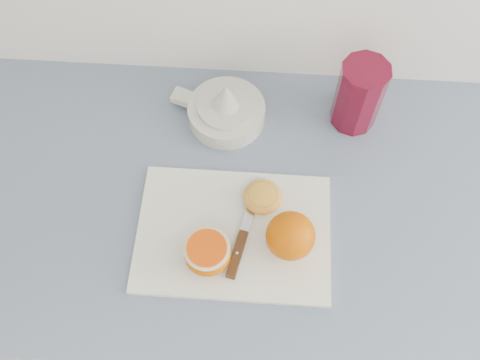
# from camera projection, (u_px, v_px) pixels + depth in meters

# --- Properties ---
(counter) EXTENTS (2.47, 0.64, 0.89)m
(counter) POSITION_uv_depth(u_px,v_px,m) (278.00, 274.00, 1.40)
(counter) COLOR silver
(counter) RESTS_ON ground
(cutting_board) EXTENTS (0.35, 0.25, 0.01)m
(cutting_board) POSITION_uv_depth(u_px,v_px,m) (234.00, 233.00, 0.96)
(cutting_board) COLOR white
(cutting_board) RESTS_ON counter
(whole_orange) EXTENTS (0.09, 0.09, 0.09)m
(whole_orange) POSITION_uv_depth(u_px,v_px,m) (291.00, 236.00, 0.91)
(whole_orange) COLOR #D74F00
(whole_orange) RESTS_ON cutting_board
(half_orange) EXTENTS (0.08, 0.08, 0.05)m
(half_orange) POSITION_uv_depth(u_px,v_px,m) (208.00, 253.00, 0.91)
(half_orange) COLOR #D74F00
(half_orange) RESTS_ON cutting_board
(squeezed_shell) EXTENTS (0.07, 0.07, 0.03)m
(squeezed_shell) POSITION_uv_depth(u_px,v_px,m) (262.00, 197.00, 0.98)
(squeezed_shell) COLOR gold
(squeezed_shell) RESTS_ON cutting_board
(paring_knife) EXTENTS (0.06, 0.20, 0.01)m
(paring_knife) POSITION_uv_depth(u_px,v_px,m) (240.00, 245.00, 0.94)
(paring_knife) COLOR #492912
(paring_knife) RESTS_ON cutting_board
(citrus_juicer) EXTENTS (0.20, 0.16, 0.10)m
(citrus_juicer) POSITION_uv_depth(u_px,v_px,m) (226.00, 110.00, 1.07)
(citrus_juicer) COLOR white
(citrus_juicer) RESTS_ON counter
(red_tumbler) EXTENTS (0.09, 0.09, 0.15)m
(red_tumbler) POSITION_uv_depth(u_px,v_px,m) (358.00, 97.00, 1.03)
(red_tumbler) COLOR maroon
(red_tumbler) RESTS_ON counter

